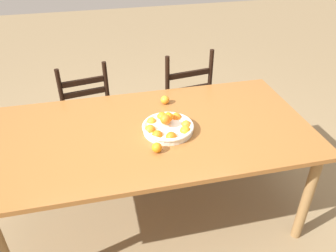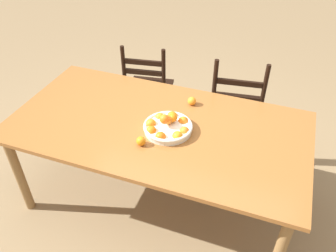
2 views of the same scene
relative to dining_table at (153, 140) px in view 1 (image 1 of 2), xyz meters
The scene contains 7 objects.
ground_plane 0.69m from the dining_table, ahead, with size 12.00×12.00×0.00m, color #87704F.
dining_table is the anchor object (origin of this frame).
chair_near_window 0.94m from the dining_table, 62.89° to the left, with size 0.50×0.50×1.00m.
chair_by_cabinet 0.99m from the dining_table, 117.30° to the left, with size 0.48×0.48×0.95m.
fruit_bowl 0.15m from the dining_table, 22.81° to the right, with size 0.33×0.33×0.13m.
orange_loose_0 0.26m from the dining_table, 94.93° to the right, with size 0.06×0.06×0.06m, color orange.
orange_loose_1 0.36m from the dining_table, 64.26° to the left, with size 0.06×0.06×0.06m, color orange.
Camera 1 is at (-0.32, -1.79, 2.00)m, focal length 36.27 mm.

